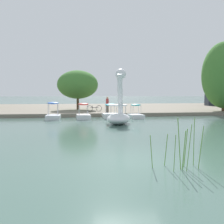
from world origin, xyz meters
TOP-DOWN VIEW (x-y plane):
  - ground_plane at (0.00, 0.00)m, footprint 613.26×613.26m
  - shore_bank_far at (0.00, 30.43)m, footprint 156.85×26.58m
  - swan_boat at (1.46, 11.17)m, footprint 2.56×3.83m
  - pedal_boat_teal at (3.84, 15.64)m, footprint 1.35×2.05m
  - pedal_boat_cyan at (1.43, 15.70)m, footprint 1.46×2.34m
  - pedal_boat_red at (-1.17, 15.38)m, footprint 1.33×1.96m
  - pedal_boat_blue at (-3.90, 15.58)m, footprint 1.27×1.96m
  - tree_sapling_by_fence at (-1.59, 24.17)m, footprint 5.46×5.27m
  - tree_willow_near_path at (14.68, 18.70)m, footprint 5.09×4.79m
  - person_on_path at (1.45, 18.57)m, footprint 0.31×0.31m
  - bicycle_parked at (0.18, 20.05)m, footprint 1.69×0.38m
  - parked_van at (21.98, 31.96)m, footprint 4.55×2.44m
  - reed_clump_foreground at (1.31, -1.20)m, footprint 1.55×0.82m

SIDE VIEW (x-z plane):
  - ground_plane at x=0.00m, z-range 0.00..0.00m
  - shore_bank_far at x=0.00m, z-range 0.00..0.37m
  - pedal_boat_teal at x=3.84m, z-range -0.31..1.04m
  - pedal_boat_red at x=-1.17m, z-range -0.34..1.12m
  - pedal_boat_cyan at x=1.43m, z-range -0.28..1.10m
  - pedal_boat_blue at x=-3.90m, z-range -0.37..1.20m
  - reed_clump_foreground at x=1.31m, z-range -0.13..1.43m
  - bicycle_parked at x=0.18m, z-range 0.37..1.04m
  - swan_boat at x=1.46m, z-range -1.12..3.21m
  - person_on_path at x=1.45m, z-range 0.41..2.05m
  - parked_van at x=21.98m, z-range 0.44..2.31m
  - tree_sapling_by_fence at x=-1.59m, z-range 1.03..5.90m
  - tree_willow_near_path at x=14.68m, z-range 0.52..8.30m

